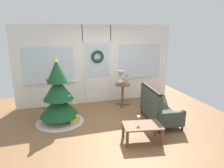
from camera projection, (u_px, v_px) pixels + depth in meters
name	position (u px, v px, depth m)	size (l,w,h in m)	color
ground_plane	(116.00, 128.00, 5.28)	(6.76, 6.76, 0.00)	brown
back_wall_with_door	(97.00, 64.00, 6.87)	(5.20, 0.19, 2.55)	white
christmas_tree	(59.00, 98.00, 5.46)	(1.27, 1.27, 1.74)	#4C331E
settee_sofa	(157.00, 108.00, 5.55)	(0.84, 1.46, 0.96)	black
side_table	(123.00, 91.00, 6.67)	(0.50, 0.48, 0.71)	brown
table_lamp	(121.00, 75.00, 6.56)	(0.28, 0.28, 0.44)	silver
flower_vase	(126.00, 81.00, 6.56)	(0.11, 0.10, 0.35)	tan
coffee_table	(142.00, 127.00, 4.57)	(0.91, 0.65, 0.39)	brown
wine_glass	(139.00, 118.00, 4.56)	(0.08, 0.08, 0.20)	silver
gift_box	(74.00, 119.00, 5.52)	(0.22, 0.20, 0.22)	#D8C64C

